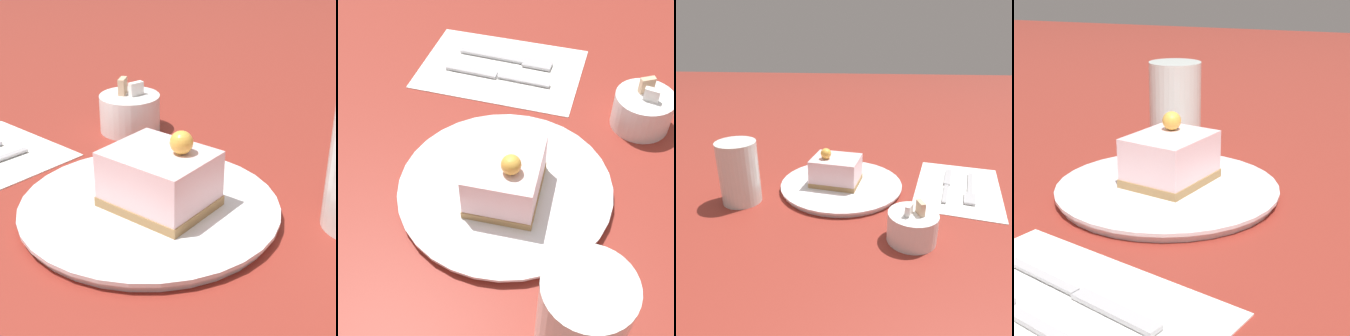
% 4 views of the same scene
% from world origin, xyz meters
% --- Properties ---
extents(ground_plane, '(4.00, 4.00, 0.00)m').
position_xyz_m(ground_plane, '(0.00, 0.00, 0.00)').
color(ground_plane, maroon).
extents(plate, '(0.26, 0.26, 0.01)m').
position_xyz_m(plate, '(-0.01, -0.02, 0.01)').
color(plate, white).
rests_on(plate, ground_plane).
extents(cake_slice, '(0.11, 0.10, 0.08)m').
position_xyz_m(cake_slice, '(0.00, -0.01, 0.04)').
color(cake_slice, '#AD8451').
rests_on(cake_slice, plate).
extents(napkin, '(0.22, 0.28, 0.00)m').
position_xyz_m(napkin, '(-0.26, -0.04, 0.00)').
color(napkin, white).
rests_on(napkin, ground_plane).
extents(fork, '(0.05, 0.15, 0.00)m').
position_xyz_m(fork, '(-0.28, -0.02, 0.01)').
color(fork, '#B2B2B7').
rests_on(fork, napkin).
extents(knife, '(0.05, 0.16, 0.00)m').
position_xyz_m(knife, '(-0.24, -0.06, 0.01)').
color(knife, '#B2B2B7').
rests_on(knife, napkin).
extents(sugar_bowl, '(0.08, 0.08, 0.07)m').
position_xyz_m(sugar_bowl, '(-0.14, 0.17, 0.03)').
color(sugar_bowl, white).
rests_on(sugar_bowl, ground_plane).
extents(drinking_glass, '(0.08, 0.08, 0.12)m').
position_xyz_m(drinking_glass, '(0.18, 0.06, 0.06)').
color(drinking_glass, silver).
rests_on(drinking_glass, ground_plane).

